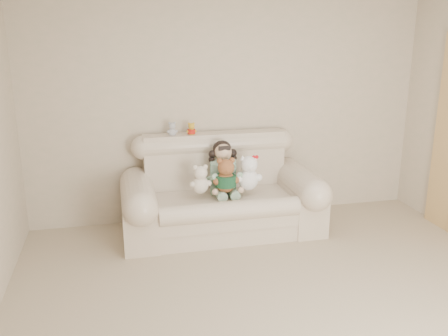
% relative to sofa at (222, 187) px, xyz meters
% --- Properties ---
extents(wall_back, '(4.50, 0.00, 4.50)m').
position_rel_sofa_xyz_m(wall_back, '(0.20, 0.50, 0.78)').
color(wall_back, '#B8AE92').
rests_on(wall_back, ground).
extents(sofa, '(2.10, 0.95, 1.03)m').
position_rel_sofa_xyz_m(sofa, '(0.00, 0.00, 0.00)').
color(sofa, beige).
rests_on(sofa, floor).
extents(seated_child, '(0.42, 0.48, 0.58)m').
position_rel_sofa_xyz_m(seated_child, '(0.03, 0.08, 0.19)').
color(seated_child, '#287343').
rests_on(seated_child, sofa).
extents(brown_teddy, '(0.30, 0.24, 0.43)m').
position_rel_sofa_xyz_m(brown_teddy, '(0.01, -0.13, 0.20)').
color(brown_teddy, brown).
rests_on(brown_teddy, sofa).
extents(white_cat, '(0.34, 0.31, 0.44)m').
position_rel_sofa_xyz_m(white_cat, '(0.26, -0.10, 0.21)').
color(white_cat, white).
rests_on(white_cat, sofa).
extents(cream_teddy, '(0.27, 0.24, 0.35)m').
position_rel_sofa_xyz_m(cream_teddy, '(-0.25, -0.10, 0.16)').
color(cream_teddy, white).
rests_on(cream_teddy, sofa).
extents(yellow_mini_bear, '(0.12, 0.09, 0.17)m').
position_rel_sofa_xyz_m(yellow_mini_bear, '(-0.26, 0.34, 0.58)').
color(yellow_mini_bear, yellow).
rests_on(yellow_mini_bear, sofa).
extents(grey_mini_plush, '(0.14, 0.12, 0.19)m').
position_rel_sofa_xyz_m(grey_mini_plush, '(-0.47, 0.35, 0.59)').
color(grey_mini_plush, silver).
rests_on(grey_mini_plush, sofa).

